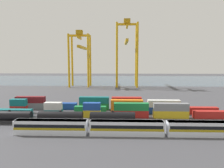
{
  "coord_description": "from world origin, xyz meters",
  "views": [
    {
      "loc": [
        6.11,
        -73.22,
        19.96
      ],
      "look_at": [
        2.4,
        28.71,
        8.56
      ],
      "focal_mm": 33.62,
      "sensor_mm": 36.0,
      "label": 1
    }
  ],
  "objects_px": {
    "passenger_train": "(127,127)",
    "shipping_container_12": "(54,109)",
    "gantry_crane_central": "(127,47)",
    "shipping_container_9": "(211,115)",
    "shipping_container_21": "(62,106)",
    "freight_tank_row": "(61,117)",
    "shipping_container_16": "(164,110)",
    "gantry_crane_west": "(80,53)",
    "shipping_container_10": "(19,109)"
  },
  "relations": [
    {
      "from": "gantry_crane_central",
      "to": "shipping_container_9",
      "type": "bearing_deg",
      "value": -73.74
    },
    {
      "from": "shipping_container_21",
      "to": "gantry_crane_central",
      "type": "distance_m",
      "value": 88.84
    },
    {
      "from": "freight_tank_row",
      "to": "shipping_container_21",
      "type": "xyz_separation_m",
      "value": [
        -5.04,
        20.1,
        -0.76
      ]
    },
    {
      "from": "passenger_train",
      "to": "gantry_crane_central",
      "type": "relative_size",
      "value": 1.2
    },
    {
      "from": "freight_tank_row",
      "to": "gantry_crane_central",
      "type": "bearing_deg",
      "value": 76.36
    },
    {
      "from": "shipping_container_9",
      "to": "gantry_crane_central",
      "type": "relative_size",
      "value": 0.24
    },
    {
      "from": "freight_tank_row",
      "to": "shipping_container_16",
      "type": "relative_size",
      "value": 3.87
    },
    {
      "from": "gantry_crane_west",
      "to": "gantry_crane_central",
      "type": "relative_size",
      "value": 0.84
    },
    {
      "from": "freight_tank_row",
      "to": "shipping_container_21",
      "type": "height_order",
      "value": "freight_tank_row"
    },
    {
      "from": "gantry_crane_central",
      "to": "passenger_train",
      "type": "bearing_deg",
      "value": -91.81
    },
    {
      "from": "shipping_container_9",
      "to": "shipping_container_12",
      "type": "distance_m",
      "value": 57.2
    },
    {
      "from": "shipping_container_10",
      "to": "shipping_container_12",
      "type": "distance_m",
      "value": 13.94
    },
    {
      "from": "shipping_container_21",
      "to": "shipping_container_16",
      "type": "bearing_deg",
      "value": -8.31
    },
    {
      "from": "passenger_train",
      "to": "gantry_crane_west",
      "type": "bearing_deg",
      "value": 106.63
    },
    {
      "from": "passenger_train",
      "to": "shipping_container_12",
      "type": "distance_m",
      "value": 35.84
    },
    {
      "from": "gantry_crane_central",
      "to": "shipping_container_21",
      "type": "bearing_deg",
      "value": -110.23
    },
    {
      "from": "freight_tank_row",
      "to": "shipping_container_21",
      "type": "distance_m",
      "value": 20.73
    },
    {
      "from": "shipping_container_10",
      "to": "gantry_crane_central",
      "type": "height_order",
      "value": "gantry_crane_central"
    },
    {
      "from": "shipping_container_9",
      "to": "shipping_container_16",
      "type": "xyz_separation_m",
      "value": [
        -15.07,
        5.9,
        0.0
      ]
    },
    {
      "from": "shipping_container_16",
      "to": "passenger_train",
      "type": "bearing_deg",
      "value": -122.16
    },
    {
      "from": "freight_tank_row",
      "to": "shipping_container_16",
      "type": "distance_m",
      "value": 38.11
    },
    {
      "from": "freight_tank_row",
      "to": "gantry_crane_west",
      "type": "bearing_deg",
      "value": 96.81
    },
    {
      "from": "shipping_container_9",
      "to": "shipping_container_10",
      "type": "bearing_deg",
      "value": 175.24
    },
    {
      "from": "passenger_train",
      "to": "shipping_container_9",
      "type": "bearing_deg",
      "value": 30.51
    },
    {
      "from": "passenger_train",
      "to": "shipping_container_9",
      "type": "relative_size",
      "value": 5.04
    },
    {
      "from": "freight_tank_row",
      "to": "shipping_container_12",
      "type": "height_order",
      "value": "freight_tank_row"
    },
    {
      "from": "shipping_container_12",
      "to": "gantry_crane_central",
      "type": "relative_size",
      "value": 0.12
    },
    {
      "from": "freight_tank_row",
      "to": "shipping_container_9",
      "type": "xyz_separation_m",
      "value": [
        50.43,
        8.3,
        -0.76
      ]
    },
    {
      "from": "shipping_container_10",
      "to": "shipping_container_12",
      "type": "relative_size",
      "value": 1.0
    },
    {
      "from": "shipping_container_10",
      "to": "gantry_crane_central",
      "type": "xyz_separation_m",
      "value": [
        44.41,
        84.71,
        28.96
      ]
    },
    {
      "from": "passenger_train",
      "to": "freight_tank_row",
      "type": "bearing_deg",
      "value": 155.72
    },
    {
      "from": "shipping_container_10",
      "to": "gantry_crane_west",
      "type": "bearing_deg",
      "value": 84.26
    },
    {
      "from": "shipping_container_9",
      "to": "shipping_container_12",
      "type": "xyz_separation_m",
      "value": [
        -56.9,
        5.9,
        0.0
      ]
    },
    {
      "from": "shipping_container_21",
      "to": "gantry_crane_west",
      "type": "xyz_separation_m",
      "value": [
        -6.82,
        79.27,
        24.79
      ]
    },
    {
      "from": "passenger_train",
      "to": "shipping_container_16",
      "type": "relative_size",
      "value": 5.04
    },
    {
      "from": "freight_tank_row",
      "to": "passenger_train",
      "type": "bearing_deg",
      "value": -24.28
    },
    {
      "from": "shipping_container_9",
      "to": "shipping_container_10",
      "type": "xyz_separation_m",
      "value": [
        -70.84,
        5.9,
        0.0
      ]
    },
    {
      "from": "shipping_container_10",
      "to": "shipping_container_12",
      "type": "xyz_separation_m",
      "value": [
        13.94,
        0.0,
        0.0
      ]
    },
    {
      "from": "freight_tank_row",
      "to": "shipping_container_9",
      "type": "relative_size",
      "value": 3.87
    },
    {
      "from": "passenger_train",
      "to": "gantry_crane_west",
      "type": "xyz_separation_m",
      "value": [
        -32.44,
        108.66,
        23.94
      ]
    },
    {
      "from": "shipping_container_9",
      "to": "shipping_container_12",
      "type": "relative_size",
      "value": 2.0
    },
    {
      "from": "shipping_container_21",
      "to": "shipping_container_10",
      "type": "bearing_deg",
      "value": -159.01
    },
    {
      "from": "shipping_container_9",
      "to": "shipping_container_16",
      "type": "bearing_deg",
      "value": 158.62
    },
    {
      "from": "shipping_container_9",
      "to": "shipping_container_10",
      "type": "distance_m",
      "value": 71.08
    },
    {
      "from": "shipping_container_10",
      "to": "freight_tank_row",
      "type": "bearing_deg",
      "value": -34.82
    },
    {
      "from": "shipping_container_21",
      "to": "shipping_container_12",
      "type": "bearing_deg",
      "value": -103.67
    },
    {
      "from": "passenger_train",
      "to": "shipping_container_21",
      "type": "distance_m",
      "value": 39.0
    },
    {
      "from": "shipping_container_9",
      "to": "gantry_crane_central",
      "type": "xyz_separation_m",
      "value": [
        -26.43,
        90.61,
        28.96
      ]
    },
    {
      "from": "freight_tank_row",
      "to": "shipping_container_12",
      "type": "distance_m",
      "value": 15.62
    },
    {
      "from": "shipping_container_12",
      "to": "gantry_crane_central",
      "type": "xyz_separation_m",
      "value": [
        30.47,
        84.71,
        28.96
      ]
    }
  ]
}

